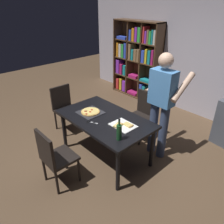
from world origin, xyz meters
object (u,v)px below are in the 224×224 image
object	(u,v)px
chair_near_camera	(54,156)
bookshelf	(137,61)
chair_far_side	(143,112)
person_serving_pizza	(162,101)
wine_bottle	(119,132)
chair_left_end	(64,106)
pepperoni_pizza_on_tray	(90,112)
dining_table	(105,122)
kitchen_scissors	(90,122)

from	to	relation	value
chair_near_camera	bookshelf	world-z (taller)	bookshelf
chair_far_side	person_serving_pizza	distance (m)	0.76
person_serving_pizza	wine_bottle	distance (m)	0.97
bookshelf	chair_far_side	bearing A→B (deg)	-44.69
chair_left_end	bookshelf	bearing A→B (deg)	94.93
person_serving_pizza	wine_bottle	size ratio (longest dim) A/B	5.54
chair_near_camera	pepperoni_pizza_on_tray	distance (m)	0.95
dining_table	chair_far_side	bearing A→B (deg)	90.00
bookshelf	chair_near_camera	bearing A→B (deg)	-66.30
bookshelf	person_serving_pizza	size ratio (longest dim) A/B	1.11
bookshelf	person_serving_pizza	distance (m)	2.59
wine_bottle	kitchen_scissors	world-z (taller)	wine_bottle
chair_far_side	chair_left_end	xyz separation A→B (m)	(-1.25, -0.94, 0.00)
bookshelf	wine_bottle	distance (m)	3.31
dining_table	chair_left_end	size ratio (longest dim) A/B	1.69
chair_left_end	bookshelf	distance (m)	2.42
chair_left_end	dining_table	bearing A→B (deg)	0.00
person_serving_pizza	kitchen_scissors	distance (m)	1.16
dining_table	pepperoni_pizza_on_tray	bearing A→B (deg)	-167.46
dining_table	wine_bottle	world-z (taller)	wine_bottle
chair_far_side	chair_left_end	world-z (taller)	same
dining_table	person_serving_pizza	xyz separation A→B (m)	(0.53, 0.72, 0.33)
pepperoni_pizza_on_tray	kitchen_scissors	distance (m)	0.31
chair_left_end	wine_bottle	bearing A→B (deg)	-7.78
dining_table	pepperoni_pizza_on_tray	distance (m)	0.31
chair_far_side	kitchen_scissors	bearing A→B (deg)	-92.40
chair_left_end	kitchen_scissors	distance (m)	1.25
dining_table	chair_far_side	size ratio (longest dim) A/B	1.69
dining_table	kitchen_scissors	world-z (taller)	kitchen_scissors
bookshelf	person_serving_pizza	xyz separation A→B (m)	(1.99, -1.66, 0.04)
person_serving_pizza	kitchen_scissors	bearing A→B (deg)	-121.00
dining_table	wine_bottle	bearing A→B (deg)	-23.58
chair_left_end	pepperoni_pizza_on_tray	xyz separation A→B (m)	(0.96, -0.06, 0.25)
chair_far_side	person_serving_pizza	size ratio (longest dim) A/B	0.51
dining_table	pepperoni_pizza_on_tray	xyz separation A→B (m)	(-0.29, -0.06, 0.09)
dining_table	chair_left_end	bearing A→B (deg)	180.00
person_serving_pizza	bookshelf	bearing A→B (deg)	140.17
chair_left_end	bookshelf	xyz separation A→B (m)	(-0.20, 2.37, 0.45)
chair_near_camera	person_serving_pizza	bearing A→B (deg)	72.08
bookshelf	person_serving_pizza	bearing A→B (deg)	-39.83
chair_far_side	wine_bottle	size ratio (longest dim) A/B	2.85
chair_far_side	chair_left_end	bearing A→B (deg)	-143.13
chair_far_side	bookshelf	world-z (taller)	bookshelf
person_serving_pizza	wine_bottle	xyz separation A→B (m)	(0.04, -0.96, -0.13)
chair_near_camera	kitchen_scissors	distance (m)	0.72
chair_near_camera	bookshelf	size ratio (longest dim) A/B	0.46
person_serving_pizza	pepperoni_pizza_on_tray	world-z (taller)	person_serving_pizza
chair_left_end	wine_bottle	size ratio (longest dim) A/B	2.85
chair_far_side	person_serving_pizza	world-z (taller)	person_serving_pizza
bookshelf	wine_bottle	world-z (taller)	bookshelf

